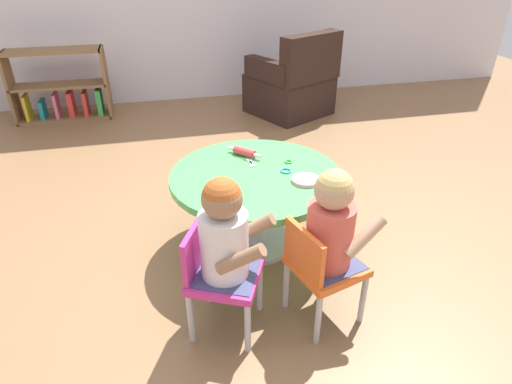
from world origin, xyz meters
TOP-DOWN VIEW (x-y plane):
  - ground_plane at (0.00, 0.00)m, footprint 10.00×10.00m
  - craft_table at (0.00, 0.00)m, footprint 0.96×0.96m
  - child_chair_left at (-0.31, -0.58)m, footprint 0.40×0.40m
  - seated_child_left at (-0.28, -0.60)m, footprint 0.43×0.39m
  - child_chair_right at (0.15, -0.64)m, footprint 0.37×0.37m
  - seated_child_right at (0.19, -0.63)m, footprint 0.41×0.35m
  - bookshelf_low at (-1.40, 2.55)m, footprint 0.93×0.28m
  - armchair_dark at (0.90, 2.15)m, footprint 0.95×0.96m
  - rolling_pin at (-0.01, 0.24)m, footprint 0.17×0.18m
  - craft_scissors at (0.00, 0.16)m, footprint 0.08×0.14m
  - playdough_blob_0 at (0.24, -0.16)m, footprint 0.15×0.15m
  - cookie_cutter_0 at (0.22, 0.09)m, footprint 0.05×0.05m
  - cookie_cutter_1 at (0.17, -0.02)m, footprint 0.06×0.06m

SIDE VIEW (x-z plane):
  - ground_plane at x=0.00m, z-range 0.00..0.00m
  - bookshelf_low at x=-1.40m, z-range -0.05..0.65m
  - child_chair_left at x=-0.31m, z-range 0.04..0.57m
  - child_chair_right at x=0.15m, z-range 0.04..0.57m
  - armchair_dark at x=0.90m, z-range -0.12..0.73m
  - craft_table at x=0.00m, z-range 0.14..0.61m
  - craft_scissors at x=0.00m, z-range 0.48..0.48m
  - cookie_cutter_0 at x=0.22m, z-range 0.48..0.49m
  - cookie_cutter_1 at x=0.17m, z-range 0.48..0.49m
  - playdough_blob_0 at x=0.24m, z-range 0.48..0.50m
  - rolling_pin at x=-0.01m, z-range 0.48..0.53m
  - seated_child_left at x=-0.28m, z-range 0.28..0.79m
  - seated_child_right at x=0.19m, z-range 0.28..0.79m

